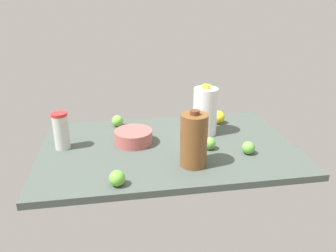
{
  "coord_description": "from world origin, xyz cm",
  "views": [
    {
      "loc": [
        -23.15,
        -140.53,
        71.21
      ],
      "look_at": [
        0.0,
        0.0,
        13.0
      ],
      "focal_mm": 35.0,
      "sensor_mm": 36.0,
      "label": 1
    }
  ],
  "objects_px": {
    "milk_jug": "(205,111)",
    "lime_loose": "(117,121)",
    "lime_near_front": "(209,143)",
    "lime_by_jug": "(248,148)",
    "mixing_bowl": "(134,137)",
    "lemon_far_back": "(218,117)",
    "lime_beside_bowl": "(117,178)",
    "chocolate_milk_jug": "(194,140)",
    "tumbler_cup": "(61,131)"
  },
  "relations": [
    {
      "from": "milk_jug",
      "to": "lime_loose",
      "type": "xyz_separation_m",
      "value": [
        -0.44,
        0.17,
        -0.09
      ]
    },
    {
      "from": "lime_near_front",
      "to": "lime_by_jug",
      "type": "bearing_deg",
      "value": -24.56
    },
    {
      "from": "mixing_bowl",
      "to": "lemon_far_back",
      "type": "height_order",
      "value": "lemon_far_back"
    },
    {
      "from": "lime_beside_bowl",
      "to": "lemon_far_back",
      "type": "xyz_separation_m",
      "value": [
        0.57,
        0.55,
        0.01
      ]
    },
    {
      "from": "milk_jug",
      "to": "lime_loose",
      "type": "bearing_deg",
      "value": 158.83
    },
    {
      "from": "lime_beside_bowl",
      "to": "lemon_far_back",
      "type": "relative_size",
      "value": 0.85
    },
    {
      "from": "lime_beside_bowl",
      "to": "lime_near_front",
      "type": "height_order",
      "value": "lime_beside_bowl"
    },
    {
      "from": "lime_by_jug",
      "to": "lime_loose",
      "type": "xyz_separation_m",
      "value": [
        -0.58,
        0.43,
        0.0
      ]
    },
    {
      "from": "chocolate_milk_jug",
      "to": "lemon_far_back",
      "type": "xyz_separation_m",
      "value": [
        0.25,
        0.44,
        -0.08
      ]
    },
    {
      "from": "tumbler_cup",
      "to": "mixing_bowl",
      "type": "bearing_deg",
      "value": 0.06
    },
    {
      "from": "chocolate_milk_jug",
      "to": "lemon_far_back",
      "type": "relative_size",
      "value": 3.37
    },
    {
      "from": "mixing_bowl",
      "to": "lime_near_front",
      "type": "distance_m",
      "value": 0.37
    },
    {
      "from": "tumbler_cup",
      "to": "lime_near_front",
      "type": "bearing_deg",
      "value": -10.33
    },
    {
      "from": "mixing_bowl",
      "to": "chocolate_milk_jug",
      "type": "height_order",
      "value": "chocolate_milk_jug"
    },
    {
      "from": "lime_near_front",
      "to": "lime_beside_bowl",
      "type": "bearing_deg",
      "value": -150.36
    },
    {
      "from": "tumbler_cup",
      "to": "chocolate_milk_jug",
      "type": "bearing_deg",
      "value": -24.41
    },
    {
      "from": "lime_by_jug",
      "to": "milk_jug",
      "type": "bearing_deg",
      "value": 117.55
    },
    {
      "from": "lime_beside_bowl",
      "to": "lemon_far_back",
      "type": "distance_m",
      "value": 0.8
    },
    {
      "from": "tumbler_cup",
      "to": "lime_loose",
      "type": "distance_m",
      "value": 0.35
    },
    {
      "from": "lime_near_front",
      "to": "mixing_bowl",
      "type": "bearing_deg",
      "value": 160.25
    },
    {
      "from": "tumbler_cup",
      "to": "lime_loose",
      "type": "relative_size",
      "value": 2.84
    },
    {
      "from": "milk_jug",
      "to": "lime_beside_bowl",
      "type": "bearing_deg",
      "value": -136.75
    },
    {
      "from": "tumbler_cup",
      "to": "lime_beside_bowl",
      "type": "distance_m",
      "value": 0.45
    },
    {
      "from": "milk_jug",
      "to": "lemon_far_back",
      "type": "relative_size",
      "value": 3.56
    },
    {
      "from": "milk_jug",
      "to": "lime_beside_bowl",
      "type": "height_order",
      "value": "milk_jug"
    },
    {
      "from": "chocolate_milk_jug",
      "to": "lime_beside_bowl",
      "type": "relative_size",
      "value": 3.97
    },
    {
      "from": "lime_loose",
      "to": "chocolate_milk_jug",
      "type": "bearing_deg",
      "value": -57.94
    },
    {
      "from": "lime_near_front",
      "to": "lemon_far_back",
      "type": "distance_m",
      "value": 0.34
    },
    {
      "from": "lime_beside_bowl",
      "to": "mixing_bowl",
      "type": "bearing_deg",
      "value": 76.84
    },
    {
      "from": "mixing_bowl",
      "to": "lemon_far_back",
      "type": "bearing_deg",
      "value": 20.94
    },
    {
      "from": "mixing_bowl",
      "to": "lemon_far_back",
      "type": "xyz_separation_m",
      "value": [
        0.48,
        0.19,
        0.0
      ]
    },
    {
      "from": "chocolate_milk_jug",
      "to": "lime_near_front",
      "type": "relative_size",
      "value": 4.22
    },
    {
      "from": "chocolate_milk_jug",
      "to": "lime_loose",
      "type": "distance_m",
      "value": 0.59
    },
    {
      "from": "chocolate_milk_jug",
      "to": "tumbler_cup",
      "type": "xyz_separation_m",
      "value": [
        -0.57,
        0.26,
        -0.03
      ]
    },
    {
      "from": "lemon_far_back",
      "to": "lime_by_jug",
      "type": "bearing_deg",
      "value": -86.72
    },
    {
      "from": "lemon_far_back",
      "to": "chocolate_milk_jug",
      "type": "bearing_deg",
      "value": -119.31
    },
    {
      "from": "milk_jug",
      "to": "lime_near_front",
      "type": "xyz_separation_m",
      "value": [
        -0.03,
        -0.19,
        -0.09
      ]
    },
    {
      "from": "milk_jug",
      "to": "lime_near_front",
      "type": "bearing_deg",
      "value": -98.14
    },
    {
      "from": "lime_loose",
      "to": "lime_beside_bowl",
      "type": "bearing_deg",
      "value": -91.34
    },
    {
      "from": "chocolate_milk_jug",
      "to": "milk_jug",
      "type": "bearing_deg",
      "value": 66.97
    },
    {
      "from": "tumbler_cup",
      "to": "lime_loose",
      "type": "xyz_separation_m",
      "value": [
        0.26,
        0.23,
        -0.06
      ]
    },
    {
      "from": "chocolate_milk_jug",
      "to": "lime_loose",
      "type": "height_order",
      "value": "chocolate_milk_jug"
    },
    {
      "from": "mixing_bowl",
      "to": "lime_loose",
      "type": "relative_size",
      "value": 2.95
    },
    {
      "from": "lime_by_jug",
      "to": "lime_near_front",
      "type": "height_order",
      "value": "same"
    },
    {
      "from": "mixing_bowl",
      "to": "chocolate_milk_jug",
      "type": "relative_size",
      "value": 0.75
    },
    {
      "from": "mixing_bowl",
      "to": "tumbler_cup",
      "type": "height_order",
      "value": "tumbler_cup"
    },
    {
      "from": "tumbler_cup",
      "to": "lime_by_jug",
      "type": "distance_m",
      "value": 0.86
    },
    {
      "from": "mixing_bowl",
      "to": "lime_beside_bowl",
      "type": "relative_size",
      "value": 2.96
    },
    {
      "from": "mixing_bowl",
      "to": "lime_by_jug",
      "type": "bearing_deg",
      "value": -21.32
    },
    {
      "from": "chocolate_milk_jug",
      "to": "milk_jug",
      "type": "xyz_separation_m",
      "value": [
        0.14,
        0.32,
        0.01
      ]
    }
  ]
}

